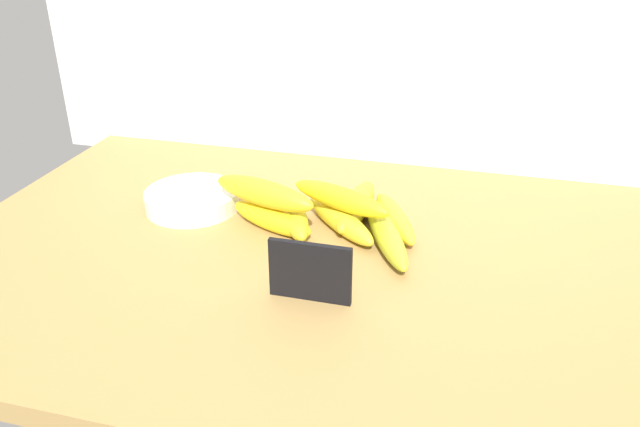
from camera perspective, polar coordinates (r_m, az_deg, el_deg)
counter_top at (r=95.64cm, az=-1.77°, el=-4.26°), size 110.00×76.00×3.00cm
chalkboard_sign at (r=82.48cm, az=-0.89°, el=-5.44°), size 11.00×1.80×8.40cm
fruit_bowl at (r=109.53cm, az=-11.42°, el=1.27°), size 15.80×15.80×3.07cm
banana_0 at (r=100.45cm, az=-4.38°, el=-0.42°), size 16.12×10.03×3.96cm
banana_1 at (r=96.25cm, az=5.97°, el=-1.89°), size 11.71×20.47×3.67cm
banana_2 at (r=99.94cm, az=1.84°, el=-0.59°), size 15.22×15.13×3.70cm
banana_3 at (r=101.38cm, az=-2.47°, el=-0.06°), size 11.32×16.77×4.07cm
banana_4 at (r=101.52cm, az=6.75°, el=-0.41°), size 10.70×16.89×3.39cm
banana_5 at (r=103.88cm, az=3.27°, el=0.67°), size 5.18×18.62×4.22cm
banana_6 at (r=99.37cm, az=-5.09°, el=1.86°), size 18.93×9.80×4.23cm
banana_7 at (r=98.51cm, az=1.87°, el=1.38°), size 17.94×10.55×3.69cm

